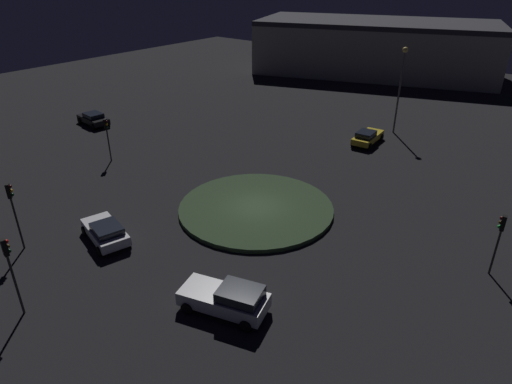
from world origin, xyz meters
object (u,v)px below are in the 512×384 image
at_px(traffic_light_east, 10,262).
at_px(car_black, 93,119).
at_px(traffic_light_southeast, 13,204).
at_px(streetlamp_west, 401,77).
at_px(car_silver, 227,298).
at_px(car_white, 106,232).
at_px(traffic_light_north, 500,233).
at_px(store_building, 375,47).
at_px(traffic_light_south, 107,131).
at_px(car_yellow, 367,137).

bearing_deg(traffic_light_east, car_black, 59.12).
xyz_separation_m(traffic_light_southeast, streetlamp_west, (-34.68, 9.14, 2.57)).
height_order(car_silver, streetlamp_west, streetlamp_west).
relative_size(car_white, traffic_light_north, 1.14).
bearing_deg(car_black, store_building, 79.59).
bearing_deg(traffic_light_southeast, car_white, -9.61).
distance_m(traffic_light_south, streetlamp_west, 28.49).
distance_m(traffic_light_southeast, traffic_light_north, 27.96).
xyz_separation_m(traffic_light_east, store_building, (-62.23, -10.90, 0.80)).
height_order(car_silver, traffic_light_east, traffic_light_east).
xyz_separation_m(traffic_light_north, traffic_light_south, (3.67, -30.81, 0.04)).
xyz_separation_m(traffic_light_south, traffic_light_east, (14.63, 13.20, 0.38)).
bearing_deg(store_building, traffic_light_southeast, 75.54).
distance_m(car_black, traffic_light_east, 30.29).
bearing_deg(traffic_light_east, store_building, 19.12).
xyz_separation_m(car_black, traffic_light_east, (19.43, 23.10, 2.44)).
xyz_separation_m(car_white, store_building, (-55.65, -8.55, 3.24)).
relative_size(traffic_light_southeast, streetlamp_west, 0.52).
bearing_deg(traffic_light_southeast, car_black, 79.21).
bearing_deg(traffic_light_southeast, traffic_light_north, -23.79).
relative_size(traffic_light_southeast, traffic_light_east, 1.00).
height_order(car_black, traffic_light_east, traffic_light_east).
bearing_deg(car_silver, store_building, -87.38).
distance_m(car_white, streetlamp_west, 31.93).
bearing_deg(traffic_light_south, car_black, 150.10).
height_order(traffic_light_north, traffic_light_east, traffic_light_east).
height_order(car_black, traffic_light_south, traffic_light_south).
height_order(car_black, traffic_light_southeast, traffic_light_southeast).
relative_size(traffic_light_south, store_building, 0.10).
relative_size(streetlamp_west, store_building, 0.22).
distance_m(traffic_light_southeast, traffic_light_south, 13.92).
height_order(car_black, store_building, store_building).
distance_m(car_yellow, car_black, 29.11).
distance_m(car_silver, traffic_light_south, 22.77).
relative_size(car_silver, store_building, 0.13).
bearing_deg(car_white, traffic_light_east, 124.70).
bearing_deg(car_black, traffic_light_north, 3.90).
height_order(car_black, car_white, car_white).
height_order(traffic_light_north, store_building, store_building).
xyz_separation_m(car_yellow, traffic_light_north, (14.54, 14.88, 2.01)).
bearing_deg(traffic_light_east, car_yellow, 4.43).
height_order(car_black, traffic_light_north, traffic_light_north).
bearing_deg(car_white, store_building, -66.28).
xyz_separation_m(car_white, traffic_light_southeast, (3.68, -3.36, 2.44)).
bearing_deg(store_building, car_black, 54.64).
height_order(traffic_light_southeast, traffic_light_east, same).
xyz_separation_m(traffic_light_south, store_building, (-47.61, 2.30, 1.18)).
relative_size(traffic_light_north, streetlamp_west, 0.44).
bearing_deg(traffic_light_south, car_silver, -24.76).
bearing_deg(store_building, traffic_light_south, 67.78).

